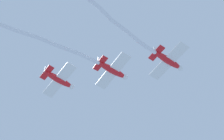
# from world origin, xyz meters

# --- Properties ---
(airplane_lead) EXTENTS (7.20, 6.52, 1.99)m
(airplane_lead) POSITION_xyz_m (4.98, -5.22, 61.31)
(airplane_lead) COLOR red
(airplane_left_wing) EXTENTS (7.31, 6.47, 1.99)m
(airplane_left_wing) POSITION_xyz_m (3.62, -14.27, 61.56)
(airplane_left_wing) COLOR red
(airplane_right_wing) EXTENTS (7.17, 6.55, 1.99)m
(airplane_right_wing) POSITION_xyz_m (2.24, -23.34, 61.81)
(airplane_right_wing) COLOR red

